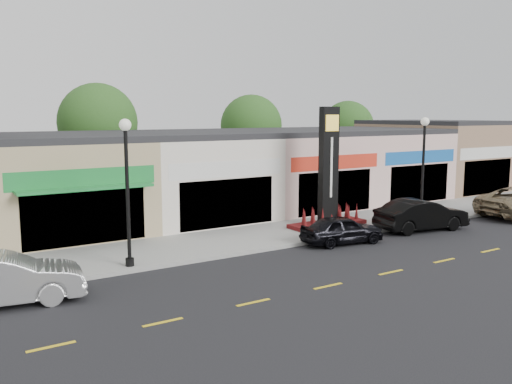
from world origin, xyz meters
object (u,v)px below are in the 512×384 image
Objects in this scene: lamp_east_near at (423,159)px; lamp_west_near at (127,178)px; pylon_sign at (328,184)px; car_black_sedan at (342,229)px; car_black_conv at (422,215)px; car_white_van at (0,280)px.

lamp_west_near is at bearing 180.00° from lamp_east_near.
pylon_sign reaches higher than car_black_sedan.
car_black_conv is at bearing -81.67° from car_black_sedan.
car_black_sedan is at bearing -79.55° from car_white_van.
car_black_conv reaches higher than car_black_sedan.
car_black_sedan is (-6.52, -1.12, -2.83)m from lamp_east_near.
lamp_east_near reaches higher than car_black_sedan.
pylon_sign is 1.22× the size of car_white_van.
car_black_sedan is 5.22m from car_black_conv.
car_white_van is at bearing 99.80° from car_black_conv.
lamp_east_near is 7.20m from car_black_sedan.
car_black_sedan is (14.09, 0.43, -0.16)m from car_white_van.
lamp_west_near reaches higher than car_black_sedan.
lamp_east_near reaches higher than car_black_conv.
lamp_east_near reaches higher than car_white_van.
pylon_sign is (11.00, 1.70, -1.20)m from lamp_west_near.
pylon_sign is at bearing -19.79° from car_black_sedan.
pylon_sign is at bearing 8.77° from lamp_west_near.
lamp_east_near is at bearing -76.98° from car_white_van.
lamp_east_near is 5.42m from pylon_sign.
pylon_sign is 3.60m from car_black_sedan.
lamp_west_near is 1.44× the size of car_black_sedan.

